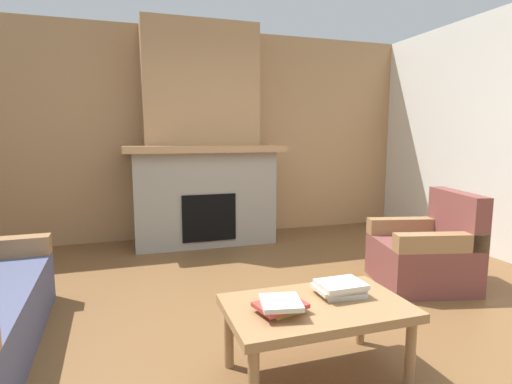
{
  "coord_description": "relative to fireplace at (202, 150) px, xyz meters",
  "views": [
    {
      "loc": [
        -0.89,
        -2.35,
        1.34
      ],
      "look_at": [
        0.14,
        0.85,
        0.87
      ],
      "focal_mm": 28.01,
      "sensor_mm": 36.0,
      "label": 1
    }
  ],
  "objects": [
    {
      "name": "armchair",
      "position": [
        1.65,
        -2.12,
        -0.87
      ],
      "size": [
        0.92,
        0.92,
        0.85
      ],
      "color": "brown",
      "rests_on": "ground"
    },
    {
      "name": "coffee_table",
      "position": [
        0.07,
        -3.09,
        -0.79
      ],
      "size": [
        1.0,
        0.6,
        0.43
      ],
      "color": "#997047",
      "rests_on": "ground"
    },
    {
      "name": "fireplace",
      "position": [
        0.0,
        0.0,
        0.0
      ],
      "size": [
        1.9,
        0.82,
        2.7
      ],
      "color": "gray",
      "rests_on": "ground"
    },
    {
      "name": "book_stack_near_edge",
      "position": [
        -0.16,
        -3.14,
        -0.69
      ],
      "size": [
        0.29,
        0.26,
        0.08
      ],
      "color": "gold",
      "rests_on": "coffee_table"
    },
    {
      "name": "book_stack_center",
      "position": [
        0.25,
        -3.02,
        -0.69
      ],
      "size": [
        0.28,
        0.23,
        0.08
      ],
      "color": "beige",
      "rests_on": "coffee_table"
    },
    {
      "name": "wall_back_wood_panel",
      "position": [
        0.0,
        0.38,
        0.19
      ],
      "size": [
        6.0,
        0.12,
        2.7
      ],
      "primitive_type": "cube",
      "color": "tan",
      "rests_on": "ground"
    },
    {
      "name": "ground",
      "position": [
        0.0,
        -2.62,
        -1.16
      ],
      "size": [
        9.0,
        9.0,
        0.0
      ],
      "primitive_type": "plane",
      "color": "brown"
    }
  ]
}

